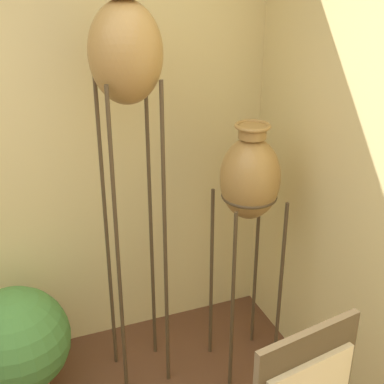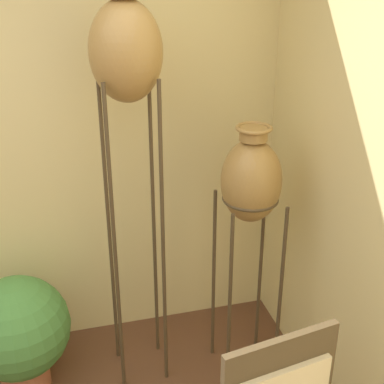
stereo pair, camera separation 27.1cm
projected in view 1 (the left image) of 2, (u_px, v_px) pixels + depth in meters
The scene contains 3 objects.
vase_stand_tall at pixel (126, 61), 2.40m from camera, with size 0.34×0.34×2.16m.
vase_stand_medium at pixel (250, 182), 2.74m from camera, with size 0.31×0.31×1.49m.
potted_plant at pixel (17, 344), 2.80m from camera, with size 0.56×0.56×0.69m.
Camera 1 is at (0.22, -1.04, 2.28)m, focal length 50.00 mm.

